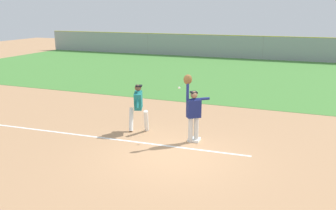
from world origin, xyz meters
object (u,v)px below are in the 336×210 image
Objects in this scene: parked_car_white at (262,47)px; fielder at (193,109)px; first_base at (194,140)px; baseball at (179,88)px; parked_car_silver at (212,45)px; runner at (138,105)px; parked_car_blue at (321,50)px.

fielder is at bearing -89.59° from parked_car_white.
first_base is 1.81m from baseball.
fielder is 26.38m from parked_car_silver.
fielder is 1.33× the size of runner.
parked_car_white is at bearing 178.92° from parked_car_blue.
fielder reaches higher than first_base.
first_base is 0.22× the size of runner.
parked_car_silver is at bearing -24.08° from fielder.
parked_car_blue is (4.68, 25.39, 0.63)m from first_base.
baseball is 25.85m from parked_car_blue.
runner is at bearing 174.51° from first_base.
fielder is (-0.02, -0.11, 1.08)m from first_base.
runner is 0.39× the size of parked_car_white.
parked_car_white is (1.43, 25.19, -0.32)m from runner.
runner is 25.68m from parked_car_silver.
runner is (-2.14, 0.21, 0.96)m from first_base.
first_base is at bearing -24.64° from runner.
fielder is 0.51× the size of parked_car_silver.
fielder is 0.51× the size of parked_car_white.
parked_car_blue is at bearing 78.25° from baseball.
baseball is 0.02× the size of parked_car_blue.
baseball is (1.56, -0.10, 0.75)m from runner.
baseball reaches higher than runner.
baseball is at bearing -81.83° from parked_car_silver.
parked_car_white is at bearing -5.90° from parked_car_silver.
parked_car_silver reaches higher than first_base.
first_base is at bearing -10.55° from baseball.
fielder is 30.81× the size of baseball.
fielder reaches higher than runner.
parked_car_blue is (5.39, -0.01, 0.00)m from parked_car_white.
runner reaches higher than parked_car_silver.
baseball is at bearing 169.45° from first_base.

